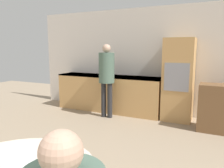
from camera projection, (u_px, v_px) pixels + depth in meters
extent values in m
cube|color=silver|center=(155.00, 61.00, 5.37)|extent=(6.62, 0.05, 2.60)
cube|color=tan|center=(109.00, 93.00, 5.66)|extent=(2.74, 0.60, 0.92)
cube|color=black|center=(109.00, 76.00, 5.59)|extent=(2.74, 0.60, 0.03)
cube|color=tan|center=(178.00, 80.00, 4.86)|extent=(0.64, 0.58, 1.83)
cube|color=gray|center=(176.00, 77.00, 4.58)|extent=(0.51, 0.01, 0.60)
sphere|color=tan|center=(61.00, 152.00, 0.91)|extent=(0.19, 0.19, 0.19)
cylinder|color=#262628|center=(104.00, 100.00, 5.15)|extent=(0.12, 0.12, 0.83)
cylinder|color=#262628|center=(110.00, 100.00, 5.08)|extent=(0.12, 0.12, 0.83)
cylinder|color=#4C6656|center=(107.00, 68.00, 5.00)|extent=(0.36, 0.36, 0.69)
sphere|color=tan|center=(106.00, 48.00, 4.93)|extent=(0.19, 0.19, 0.19)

